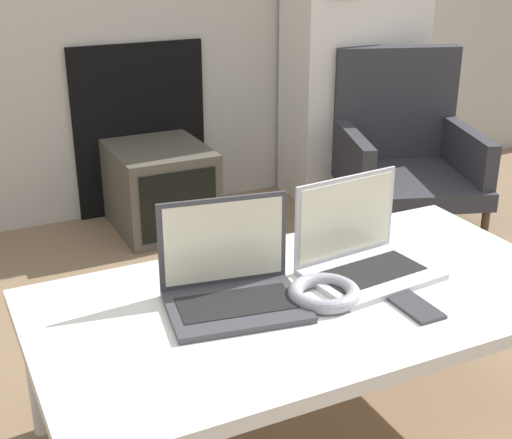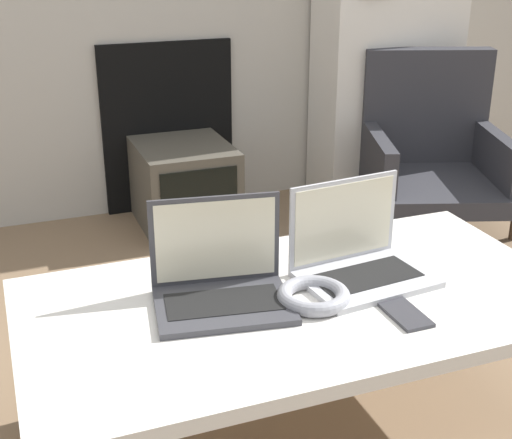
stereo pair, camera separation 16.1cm
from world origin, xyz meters
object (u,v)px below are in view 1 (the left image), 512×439
object	(u,v)px
armchair	(402,143)
laptop_left	(231,281)
laptop_right	(361,252)
phone	(415,307)
tv	(160,188)
headphones	(324,293)

from	to	relation	value
armchair	laptop_left	bearing A→B (deg)	-120.70
laptop_right	phone	distance (m)	0.23
laptop_right	tv	world-z (taller)	laptop_right
laptop_right	headphones	xyz separation A→B (m)	(-0.17, -0.09, -0.04)
tv	armchair	xyz separation A→B (m)	(1.08, -0.30, 0.15)
laptop_left	tv	xyz separation A→B (m)	(0.31, 1.47, -0.29)
laptop_left	laptop_right	size ratio (longest dim) A/B	1.03
laptop_right	headphones	bearing A→B (deg)	-156.71
headphones	armchair	distance (m)	1.73
laptop_left	phone	size ratio (longest dim) A/B	2.45
headphones	tv	xyz separation A→B (m)	(0.10, 1.56, -0.25)
laptop_left	headphones	size ratio (longest dim) A/B	2.00
laptop_left	laptop_right	distance (m)	0.37
headphones	phone	xyz separation A→B (m)	(0.17, -0.13, -0.01)
laptop_left	phone	distance (m)	0.44
laptop_left	phone	world-z (taller)	laptop_left
phone	tv	world-z (taller)	phone
tv	laptop_left	bearing A→B (deg)	-101.85
laptop_right	armchair	distance (m)	1.56
laptop_left	armchair	size ratio (longest dim) A/B	0.45
headphones	tv	distance (m)	1.58
phone	armchair	world-z (taller)	armchair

